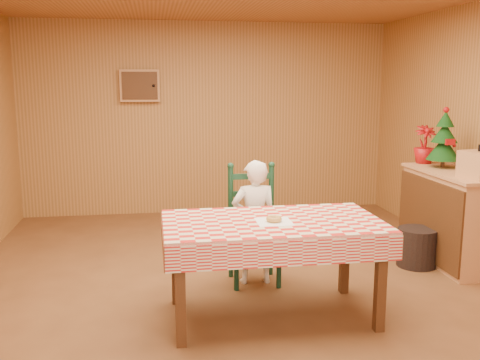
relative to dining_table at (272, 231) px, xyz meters
name	(u,v)px	position (x,y,z in m)	size (l,w,h in m)	color
ground	(244,291)	(-0.13, 0.53, -0.69)	(6.00, 6.00, 0.00)	brown
cabin_walls	(234,79)	(-0.13, 1.07, 1.14)	(5.10, 6.05, 2.65)	#AA763D
dining_table	(272,231)	(0.00, 0.00, 0.00)	(1.66, 0.96, 0.77)	#4E2C14
ladder_chair	(253,227)	(0.00, 0.79, -0.18)	(0.44, 0.40, 1.08)	#10321D
seated_child	(254,222)	(0.00, 0.73, -0.13)	(0.41, 0.27, 1.12)	white
napkin	(274,222)	(0.00, -0.05, 0.08)	(0.26, 0.26, 0.00)	white
donut	(274,219)	(0.00, -0.05, 0.11)	(0.12, 0.12, 0.04)	#B58841
shelf_unit	(451,217)	(2.06, 0.97, -0.22)	(0.54, 1.24, 0.93)	tan
christmas_tree	(444,140)	(2.06, 1.22, 0.52)	(0.34, 0.34, 0.62)	#4E2C14
flower_arrangement	(425,144)	(2.01, 1.52, 0.45)	(0.23, 0.23, 0.41)	#9F0E10
storage_bin	(417,247)	(1.67, 0.90, -0.50)	(0.38, 0.38, 0.38)	black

